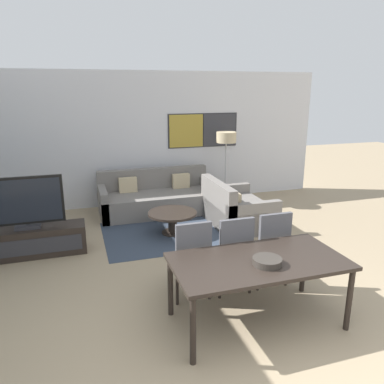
% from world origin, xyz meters
% --- Properties ---
extents(wall_back, '(7.57, 0.09, 2.80)m').
position_xyz_m(wall_back, '(0.03, 5.73, 1.40)').
color(wall_back, silver).
rests_on(wall_back, ground_plane).
extents(area_rug, '(2.36, 1.76, 0.01)m').
position_xyz_m(area_rug, '(-0.12, 3.78, 0.00)').
color(area_rug, '#333D4C').
rests_on(area_rug, ground_plane).
extents(tv_console, '(1.62, 0.45, 0.44)m').
position_xyz_m(tv_console, '(-2.39, 3.56, 0.22)').
color(tv_console, black).
rests_on(tv_console, ground_plane).
extents(television, '(1.08, 0.20, 0.79)m').
position_xyz_m(television, '(-2.39, 3.56, 0.83)').
color(television, '#2D2D33').
rests_on(television, tv_console).
extents(sofa_main, '(2.30, 0.99, 0.84)m').
position_xyz_m(sofa_main, '(-0.12, 5.04, 0.27)').
color(sofa_main, slate).
rests_on(sofa_main, ground_plane).
extents(sofa_side, '(0.99, 1.39, 0.84)m').
position_xyz_m(sofa_side, '(1.08, 3.86, 0.27)').
color(sofa_side, slate).
rests_on(sofa_side, ground_plane).
extents(coffee_table, '(0.84, 0.84, 0.39)m').
position_xyz_m(coffee_table, '(-0.12, 3.78, 0.29)').
color(coffee_table, black).
rests_on(coffee_table, ground_plane).
extents(dining_table, '(1.81, 0.94, 0.74)m').
position_xyz_m(dining_table, '(0.09, 1.02, 0.67)').
color(dining_table, black).
rests_on(dining_table, ground_plane).
extents(dining_chair_left, '(0.46, 0.46, 0.99)m').
position_xyz_m(dining_chair_left, '(-0.43, 1.71, 0.54)').
color(dining_chair_left, '#4C4C51').
rests_on(dining_chair_left, ground_plane).
extents(dining_chair_centre, '(0.46, 0.46, 0.99)m').
position_xyz_m(dining_chair_centre, '(0.09, 1.69, 0.54)').
color(dining_chair_centre, '#4C4C51').
rests_on(dining_chair_centre, ground_plane).
extents(dining_chair_right, '(0.46, 0.46, 0.99)m').
position_xyz_m(dining_chair_right, '(0.62, 1.72, 0.54)').
color(dining_chair_right, '#4C4C51').
rests_on(dining_chair_right, ground_plane).
extents(fruit_bowl, '(0.30, 0.30, 0.07)m').
position_xyz_m(fruit_bowl, '(0.12, 0.89, 0.78)').
color(fruit_bowl, '#332D28').
rests_on(fruit_bowl, dining_table).
extents(floor_lamp, '(0.41, 0.41, 1.57)m').
position_xyz_m(floor_lamp, '(1.39, 5.05, 1.37)').
color(floor_lamp, '#2D2D33').
rests_on(floor_lamp, ground_plane).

